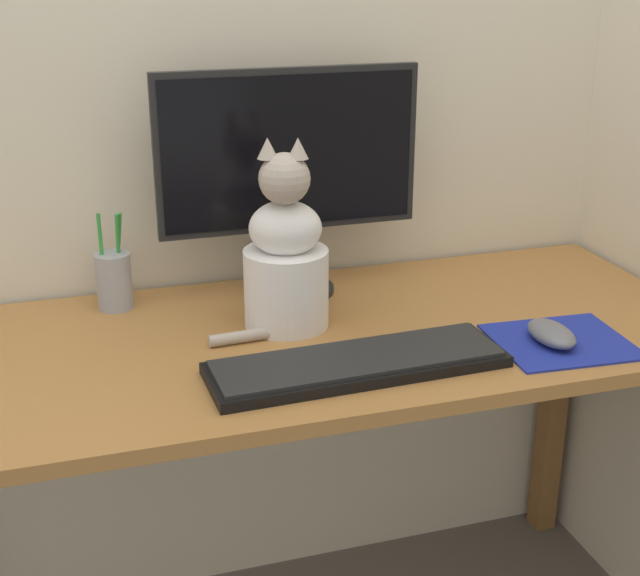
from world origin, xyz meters
TOP-DOWN VIEW (x-y plane):
  - wall_back at (0.00, 0.33)m, footprint 7.00×0.04m
  - desk at (0.00, 0.00)m, footprint 1.45×0.60m
  - monitor at (0.03, 0.20)m, footprint 0.50×0.17m
  - keyboard at (0.04, -0.16)m, footprint 0.48×0.16m
  - mousepad_right at (0.41, -0.16)m, footprint 0.23×0.21m
  - computer_mouse_right at (0.38, -0.17)m, footprint 0.06×0.11m
  - cat at (-0.02, 0.05)m, footprint 0.24×0.18m
  - pen_cup at (-0.30, 0.22)m, footprint 0.07×0.07m

SIDE VIEW (x-z plane):
  - desk at x=0.00m, z-range 0.26..0.98m
  - mousepad_right at x=0.41m, z-range 0.72..0.72m
  - keyboard at x=0.04m, z-range 0.72..0.74m
  - computer_mouse_right at x=0.38m, z-range 0.72..0.76m
  - pen_cup at x=-0.30m, z-range 0.68..0.87m
  - cat at x=-0.02m, z-range 0.68..1.01m
  - monitor at x=0.03m, z-range 0.75..1.18m
  - wall_back at x=0.00m, z-range 0.00..2.50m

